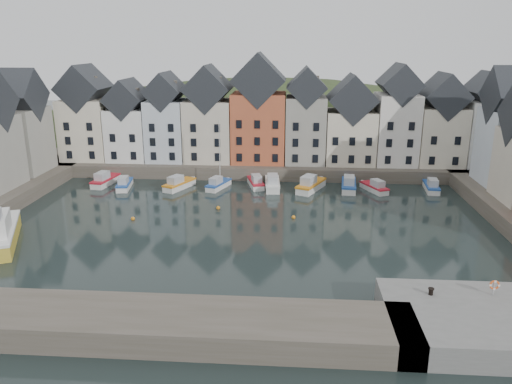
# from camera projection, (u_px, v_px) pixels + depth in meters

# --- Properties ---
(ground) EXTENTS (260.00, 260.00, 0.00)m
(ground) POSITION_uv_depth(u_px,v_px,m) (242.00, 232.00, 58.37)
(ground) COLOR black
(ground) RESTS_ON ground
(far_quay) EXTENTS (90.00, 16.00, 2.00)m
(far_quay) POSITION_uv_depth(u_px,v_px,m) (259.00, 163.00, 86.72)
(far_quay) COLOR #4A4539
(far_quay) RESTS_ON ground
(near_quay) EXTENTS (18.00, 10.00, 2.00)m
(near_quay) POSITION_uv_depth(u_px,v_px,m) (507.00, 324.00, 37.45)
(near_quay) COLOR #60605E
(near_quay) RESTS_ON ground
(near_wall) EXTENTS (50.00, 6.00, 2.00)m
(near_wall) POSITION_uv_depth(u_px,v_px,m) (82.00, 321.00, 37.77)
(near_wall) COLOR #4A4539
(near_wall) RESTS_ON ground
(hillside) EXTENTS (153.60, 70.40, 64.00)m
(hillside) POSITION_uv_depth(u_px,v_px,m) (267.00, 216.00, 117.03)
(hillside) COLOR #28341A
(hillside) RESTS_ON ground
(far_terrace) EXTENTS (72.37, 8.16, 17.78)m
(far_terrace) POSITION_uv_depth(u_px,v_px,m) (278.00, 120.00, 82.31)
(far_terrace) COLOR beige
(far_terrace) RESTS_ON far_quay
(left_terrace) EXTENTS (7.65, 17.00, 15.69)m
(left_terrace) POSITION_uv_depth(u_px,v_px,m) (0.00, 133.00, 71.20)
(left_terrace) COLOR gray
(left_terrace) RESTS_ON left_quay
(mooring_buoys) EXTENTS (20.50, 5.50, 0.50)m
(mooring_buoys) POSITION_uv_depth(u_px,v_px,m) (215.00, 214.00, 63.70)
(mooring_buoys) COLOR orange
(mooring_buoys) RESTS_ON ground
(boat_a) EXTENTS (2.88, 6.55, 2.43)m
(boat_a) POSITION_uv_depth(u_px,v_px,m) (105.00, 180.00, 77.21)
(boat_a) COLOR silver
(boat_a) RESTS_ON ground
(boat_b) EXTENTS (2.54, 5.82, 2.16)m
(boat_b) POSITION_uv_depth(u_px,v_px,m) (124.00, 184.00, 75.38)
(boat_b) COLOR silver
(boat_b) RESTS_ON ground
(boat_c) EXTENTS (4.26, 6.36, 2.35)m
(boat_c) POSITION_uv_depth(u_px,v_px,m) (179.00, 184.00, 75.21)
(boat_c) COLOR silver
(boat_c) RESTS_ON ground
(boat_d) EXTENTS (3.47, 5.79, 10.57)m
(boat_d) POSITION_uv_depth(u_px,v_px,m) (218.00, 184.00, 75.30)
(boat_d) COLOR silver
(boat_d) RESTS_ON ground
(boat_e) EXTENTS (3.18, 6.00, 2.20)m
(boat_e) POSITION_uv_depth(u_px,v_px,m) (256.00, 183.00, 76.25)
(boat_e) COLOR silver
(boat_e) RESTS_ON ground
(boat_f) EXTENTS (2.54, 6.87, 2.59)m
(boat_f) POSITION_uv_depth(u_px,v_px,m) (272.00, 184.00, 75.22)
(boat_f) COLOR silver
(boat_f) RESTS_ON ground
(boat_g) EXTENTS (4.89, 7.30, 2.70)m
(boat_g) POSITION_uv_depth(u_px,v_px,m) (311.00, 185.00, 74.28)
(boat_g) COLOR silver
(boat_g) RESTS_ON ground
(boat_h) EXTENTS (2.71, 6.83, 2.56)m
(boat_h) POSITION_uv_depth(u_px,v_px,m) (349.00, 185.00, 74.55)
(boat_h) COLOR silver
(boat_h) RESTS_ON ground
(boat_i) EXTENTS (3.85, 5.69, 2.10)m
(boat_i) POSITION_uv_depth(u_px,v_px,m) (375.00, 187.00, 73.82)
(boat_i) COLOR silver
(boat_i) RESTS_ON ground
(boat_j) EXTENTS (2.30, 5.84, 2.19)m
(boat_j) POSITION_uv_depth(u_px,v_px,m) (431.00, 187.00, 74.12)
(boat_j) COLOR silver
(boat_j) RESTS_ON ground
(mooring_bollard) EXTENTS (0.48, 0.48, 0.56)m
(mooring_bollard) POSITION_uv_depth(u_px,v_px,m) (431.00, 291.00, 39.65)
(mooring_bollard) COLOR black
(mooring_bollard) RESTS_ON near_quay
(life_ring_post) EXTENTS (0.80, 0.17, 1.30)m
(life_ring_post) POSITION_uv_depth(u_px,v_px,m) (494.00, 285.00, 39.39)
(life_ring_post) COLOR gray
(life_ring_post) RESTS_ON near_quay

